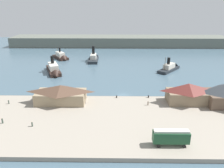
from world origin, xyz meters
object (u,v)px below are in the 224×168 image
ferry_approaching_west (54,70)px  ferry_moored_east (94,58)px  pedestrian_near_cart (32,124)px  mooring_post_center_west (148,96)px  mooring_post_east (117,97)px  ferry_approaching_east (170,68)px  ferry_shed_east_terminal (188,93)px  street_tram (171,136)px  ferry_shed_west_terminal (61,94)px  pedestrian_near_east_shed (2,121)px  ferry_mid_harbor (61,57)px  pedestrian_walking_west (148,103)px  pedestrian_by_tram (9,102)px

ferry_approaching_west → ferry_moored_east: ferry_moored_east is taller
pedestrian_near_cart → mooring_post_center_west: pedestrian_near_cart is taller
mooring_post_center_west → ferry_moored_east: ferry_moored_east is taller
mooring_post_east → ferry_approaching_east: ferry_approaching_east is taller
ferry_shed_east_terminal → street_tram: ferry_shed_east_terminal is taller
ferry_shed_west_terminal → pedestrian_near_east_shed: size_ratio=9.88×
ferry_mid_harbor → pedestrian_near_cart: bearing=-82.4°
ferry_shed_east_terminal → street_tram: (-11.70, -25.58, -1.15)m
ferry_shed_west_terminal → street_tram: bearing=-37.3°
ferry_mid_harbor → ferry_approaching_west: bearing=-83.8°
ferry_moored_east → pedestrian_walking_west: bearing=-70.0°
pedestrian_walking_west → mooring_post_center_west: pedestrian_walking_west is taller
street_tram → pedestrian_by_tram: street_tram is taller
pedestrian_by_tram → mooring_post_east: (37.80, 5.88, -0.24)m
ferry_shed_west_terminal → ferry_shed_east_terminal: bearing=0.7°
ferry_shed_east_terminal → pedestrian_by_tram: 62.82m
pedestrian_by_tram → mooring_post_east: size_ratio=1.68×
ferry_shed_east_terminal → ferry_moored_east: size_ratio=0.78×
pedestrian_walking_west → pedestrian_by_tram: size_ratio=1.01×
ferry_shed_west_terminal → ferry_approaching_east: (49.17, 45.94, -3.06)m
ferry_shed_west_terminal → ferry_moored_east: bearing=85.6°
ferry_approaching_east → pedestrian_near_east_shed: bearing=-136.0°
pedestrian_by_tram → mooring_post_east: 38.26m
mooring_post_center_west → pedestrian_walking_west: bearing=-99.0°
ferry_moored_east → pedestrian_near_east_shed: bearing=-103.0°
ferry_mid_harbor → mooring_post_east: bearing=-61.5°
pedestrian_near_east_shed → ferry_approaching_east: size_ratio=0.10×
pedestrian_walking_west → mooring_post_center_west: 6.66m
ferry_shed_west_terminal → ferry_mid_harbor: (-16.21, 70.30, -3.07)m
ferry_moored_east → ferry_approaching_west: bearing=-122.0°
ferry_mid_harbor → ferry_approaching_east: ferry_approaching_east is taller
pedestrian_by_tram → pedestrian_near_cart: bearing=-48.0°
pedestrian_near_east_shed → pedestrian_near_cart: 9.49m
ferry_shed_east_terminal → pedestrian_near_east_shed: (-58.45, -15.56, -2.83)m
ferry_shed_east_terminal → street_tram: 28.16m
mooring_post_center_west → street_tram: bearing=-87.4°
pedestrian_near_cart → ferry_moored_east: (9.71, 84.08, -0.33)m
street_tram → ferry_approaching_east: ferry_approaching_east is taller
ferry_shed_east_terminal → pedestrian_near_east_shed: 60.55m
pedestrian_near_east_shed → pedestrian_by_tram: (-4.27, 13.46, -0.11)m
ferry_approaching_east → mooring_post_center_west: bearing=-113.2°
mooring_post_east → ferry_mid_harbor: ferry_mid_harbor is taller
ferry_approaching_west → mooring_post_east: bearing=-46.6°
mooring_post_center_west → ferry_approaching_east: size_ratio=0.05×
street_tram → pedestrian_near_east_shed: 47.84m
mooring_post_center_west → ferry_approaching_west: size_ratio=0.04×
street_tram → mooring_post_east: street_tram is taller
mooring_post_east → ferry_shed_west_terminal: bearing=-167.5°
pedestrian_by_tram → mooring_post_center_west: pedestrian_by_tram is taller
pedestrian_by_tram → mooring_post_center_west: 50.05m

